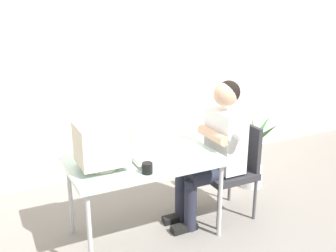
{
  "coord_description": "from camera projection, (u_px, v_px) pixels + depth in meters",
  "views": [
    {
      "loc": [
        -1.14,
        -2.74,
        1.94
      ],
      "look_at": [
        0.22,
        0.0,
        0.97
      ],
      "focal_mm": 41.03,
      "sensor_mm": 36.0,
      "label": 1
    }
  ],
  "objects": [
    {
      "name": "ground_plane",
      "position": [
        145.0,
        233.0,
        3.41
      ],
      "size": [
        12.0,
        12.0,
        0.0
      ],
      "primitive_type": "plane",
      "color": "gray"
    },
    {
      "name": "wall_back",
      "position": [
        118.0,
        46.0,
        4.28
      ],
      "size": [
        8.0,
        0.1,
        3.0
      ],
      "primitive_type": "cube",
      "color": "beige",
      "rests_on": "ground_plane"
    },
    {
      "name": "desk",
      "position": [
        144.0,
        164.0,
        3.21
      ],
      "size": [
        1.26,
        0.74,
        0.72
      ],
      "color": "#B7B7BC",
      "rests_on": "ground_plane"
    },
    {
      "name": "crt_monitor",
      "position": [
        102.0,
        144.0,
        2.94
      ],
      "size": [
        0.38,
        0.34,
        0.36
      ],
      "color": "beige",
      "rests_on": "desk"
    },
    {
      "name": "keyboard",
      "position": [
        138.0,
        157.0,
        3.18
      ],
      "size": [
        0.15,
        0.43,
        0.03
      ],
      "color": "silver",
      "rests_on": "desk"
    },
    {
      "name": "office_chair",
      "position": [
        232.0,
        165.0,
        3.61
      ],
      "size": [
        0.46,
        0.46,
        0.89
      ],
      "color": "#4C4C51",
      "rests_on": "ground_plane"
    },
    {
      "name": "person_seated",
      "position": [
        216.0,
        146.0,
        3.47
      ],
      "size": [
        0.7,
        0.58,
        1.31
      ],
      "color": "silver",
      "rests_on": "ground_plane"
    },
    {
      "name": "potted_plant",
      "position": [
        253.0,
        154.0,
        4.2
      ],
      "size": [
        0.54,
        0.57,
        0.82
      ],
      "color": "silver",
      "rests_on": "ground_plane"
    },
    {
      "name": "desk_mug",
      "position": [
        147.0,
        168.0,
        2.9
      ],
      "size": [
        0.08,
        0.09,
        0.09
      ],
      "color": "black",
      "rests_on": "desk"
    }
  ]
}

